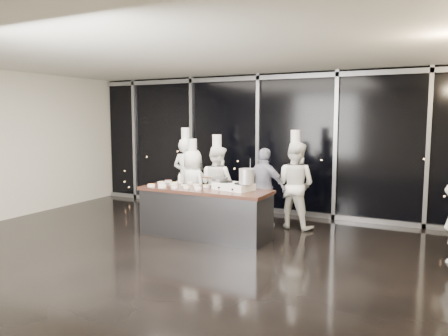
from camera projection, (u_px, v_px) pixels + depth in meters
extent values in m
plane|color=black|center=(179.00, 249.00, 7.33)|extent=(9.00, 9.00, 0.00)
cube|color=beige|center=(260.00, 143.00, 10.24)|extent=(9.00, 0.02, 3.20)
cube|color=beige|center=(176.00, 54.00, 6.96)|extent=(9.00, 7.00, 0.02)
cube|color=black|center=(259.00, 143.00, 10.19)|extent=(8.90, 0.04, 3.18)
cube|color=gray|center=(258.00, 78.00, 9.97)|extent=(8.90, 0.08, 0.10)
cube|color=gray|center=(257.00, 209.00, 10.32)|extent=(8.90, 0.08, 0.10)
cube|color=gray|center=(135.00, 140.00, 11.78)|extent=(0.08, 0.08, 3.20)
cube|color=gray|center=(192.00, 141.00, 10.96)|extent=(0.08, 0.08, 3.20)
cube|color=gray|center=(258.00, 143.00, 10.15)|extent=(0.08, 0.08, 3.20)
cube|color=gray|center=(335.00, 146.00, 9.33)|extent=(0.08, 0.08, 3.20)
cube|color=gray|center=(428.00, 148.00, 8.52)|extent=(0.08, 0.08, 3.20)
cube|color=#3B3B40|center=(205.00, 214.00, 8.08)|extent=(2.40, 0.80, 0.84)
cube|color=#46271D|center=(205.00, 190.00, 8.03)|extent=(2.46, 0.86, 0.06)
cube|color=white|center=(234.00, 186.00, 7.88)|extent=(0.77, 0.58, 0.12)
cylinder|color=black|center=(226.00, 182.00, 7.98)|extent=(0.28, 0.28, 0.02)
cylinder|color=black|center=(241.00, 184.00, 7.76)|extent=(0.28, 0.28, 0.02)
cylinder|color=black|center=(219.00, 188.00, 7.81)|extent=(0.04, 0.03, 0.04)
cylinder|color=black|center=(232.00, 189.00, 7.61)|extent=(0.04, 0.03, 0.04)
cylinder|color=slate|center=(220.00, 179.00, 8.08)|extent=(0.37, 0.37, 0.05)
cube|color=#4C2B14|center=(209.00, 177.00, 8.25)|extent=(0.22, 0.08, 0.02)
cylinder|color=#B6B7B9|center=(247.00, 176.00, 7.64)|extent=(0.33, 0.33, 0.27)
cylinder|color=silver|center=(151.00, 185.00, 8.26)|extent=(0.14, 0.14, 0.04)
cylinder|color=orange|center=(151.00, 184.00, 8.26)|extent=(0.12, 0.12, 0.01)
cylinder|color=silver|center=(162.00, 183.00, 8.55)|extent=(0.16, 0.16, 0.04)
cylinder|color=#C9B68E|center=(162.00, 182.00, 8.55)|extent=(0.13, 0.13, 0.01)
cylinder|color=silver|center=(168.00, 181.00, 8.79)|extent=(0.14, 0.14, 0.04)
cylinder|color=#371310|center=(168.00, 180.00, 8.79)|extent=(0.11, 0.11, 0.01)
cylinder|color=silver|center=(162.00, 186.00, 8.15)|extent=(0.16, 0.16, 0.04)
cylinder|color=silver|center=(162.00, 185.00, 8.15)|extent=(0.13, 0.13, 0.01)
cylinder|color=silver|center=(174.00, 184.00, 8.45)|extent=(0.17, 0.17, 0.04)
cylinder|color=#CAC565|center=(174.00, 183.00, 8.45)|extent=(0.14, 0.14, 0.01)
cylinder|color=silver|center=(180.00, 182.00, 8.64)|extent=(0.13, 0.13, 0.04)
cylinder|color=#8A5945|center=(180.00, 181.00, 8.64)|extent=(0.11, 0.11, 0.01)
cylinder|color=silver|center=(175.00, 187.00, 8.07)|extent=(0.12, 0.12, 0.04)
cylinder|color=#CA7153|center=(175.00, 186.00, 8.07)|extent=(0.10, 0.10, 0.01)
cylinder|color=silver|center=(184.00, 185.00, 8.33)|extent=(0.13, 0.13, 0.04)
cylinder|color=black|center=(184.00, 184.00, 8.33)|extent=(0.10, 0.10, 0.01)
cylinder|color=silver|center=(190.00, 183.00, 8.52)|extent=(0.14, 0.14, 0.04)
cylinder|color=beige|center=(190.00, 182.00, 8.52)|extent=(0.11, 0.11, 0.01)
cylinder|color=silver|center=(187.00, 187.00, 8.03)|extent=(0.12, 0.12, 0.04)
cylinder|color=tan|center=(186.00, 186.00, 8.02)|extent=(0.10, 0.10, 0.01)
cylinder|color=silver|center=(197.00, 185.00, 8.26)|extent=(0.16, 0.16, 0.04)
cylinder|color=tan|center=(197.00, 184.00, 8.26)|extent=(0.13, 0.13, 0.01)
cylinder|color=silver|center=(198.00, 189.00, 7.86)|extent=(0.13, 0.13, 0.04)
cylinder|color=beige|center=(198.00, 188.00, 7.86)|extent=(0.10, 0.10, 0.01)
cylinder|color=silver|center=(207.00, 186.00, 8.18)|extent=(0.14, 0.14, 0.04)
cylinder|color=olive|center=(207.00, 185.00, 8.18)|extent=(0.11, 0.11, 0.01)
cylinder|color=white|center=(180.00, 180.00, 8.59)|extent=(0.06, 0.06, 0.17)
cone|color=white|center=(180.00, 174.00, 8.58)|extent=(0.05, 0.05, 0.06)
imported|color=white|center=(186.00, 177.00, 9.75)|extent=(0.64, 0.43, 1.75)
cylinder|color=silver|center=(185.00, 134.00, 9.63)|extent=(0.19, 0.19, 0.26)
imported|color=white|center=(193.00, 185.00, 9.28)|extent=(0.87, 0.73, 1.53)
cylinder|color=silver|center=(192.00, 145.00, 9.18)|extent=(0.25, 0.25, 0.26)
imported|color=white|center=(217.00, 185.00, 9.06)|extent=(0.89, 0.76, 1.62)
cylinder|color=silver|center=(217.00, 141.00, 8.96)|extent=(0.22, 0.22, 0.26)
imported|color=#15183A|center=(265.00, 188.00, 8.67)|extent=(0.99, 0.56, 1.60)
imported|color=white|center=(295.00, 185.00, 8.66)|extent=(0.91, 0.75, 1.73)
cylinder|color=silver|center=(296.00, 137.00, 8.54)|extent=(0.21, 0.21, 0.26)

